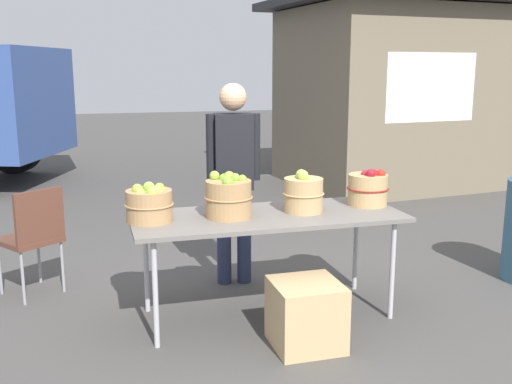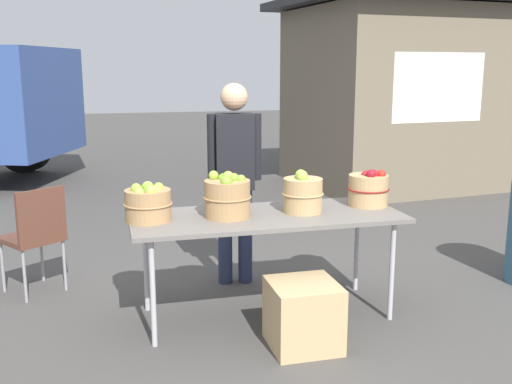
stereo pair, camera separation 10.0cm
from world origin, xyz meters
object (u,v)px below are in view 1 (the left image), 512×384
Objects in this scene: vendor_adult at (234,168)px; produce_crate at (306,314)px; apple_basket_green_0 at (149,204)px; apple_basket_green_2 at (303,193)px; folding_chair at (33,233)px; apple_basket_red_0 at (368,188)px; apple_basket_green_1 at (228,197)px; market_table at (268,221)px.

vendor_adult reaches higher than produce_crate.
apple_basket_green_2 is (1.08, -0.02, 0.01)m from apple_basket_green_0.
produce_crate is at bearing 106.01° from folding_chair.
produce_crate is (0.17, -1.25, -0.75)m from vendor_adult.
apple_basket_green_2 is at bearing -172.88° from apple_basket_red_0.
produce_crate is at bearing -55.12° from apple_basket_green_1.
apple_basket_green_0 is 1.26m from produce_crate.
apple_basket_red_0 is (1.09, 0.08, -0.01)m from apple_basket_green_1.
apple_basket_green_2 is 0.88m from produce_crate.
market_table is 1.85m from folding_chair.
vendor_adult is at bearing 42.25° from apple_basket_green_0.
produce_crate is (0.91, -0.57, -0.66)m from apple_basket_green_0.
market_table is 0.74m from produce_crate.
apple_basket_red_0 is 1.15m from produce_crate.
vendor_adult is (0.21, 0.71, 0.08)m from apple_basket_green_1.
apple_basket_green_2 reaches higher than folding_chair.
apple_basket_green_1 is 1.09× the size of apple_basket_green_2.
folding_chair is at bearing 1.34° from vendor_adult.
apple_basket_green_0 is at bearing 99.80° from folding_chair.
apple_basket_red_0 reaches higher than folding_chair.
apple_basket_green_2 reaches higher than apple_basket_red_0.
apple_basket_green_0 is at bearing -178.50° from apple_basket_red_0.
apple_basket_red_0 is 0.73× the size of produce_crate.
apple_basket_green_2 is at bearing 122.50° from vendor_adult.
apple_basket_green_2 is at bearing 120.89° from folding_chair.
folding_chair reaches higher than market_table.
apple_basket_green_1 is at bearing 112.63° from folding_chair.
vendor_adult is at bearing 139.54° from folding_chair.
market_table is 5.69× the size of apple_basket_green_1.
market_table is at bearing 117.28° from folding_chair.
apple_basket_green_0 reaches higher than produce_crate.
vendor_adult is (-0.07, 0.71, 0.26)m from market_table.
apple_basket_green_1 reaches higher than apple_basket_green_0.
market_table reaches higher than produce_crate.
apple_basket_green_1 reaches higher than apple_basket_red_0.
folding_chair is (-1.35, 0.85, -0.38)m from apple_basket_green_1.
apple_basket_green_2 is (0.27, 0.01, 0.18)m from market_table.
folding_chair is 2.24m from produce_crate.
apple_basket_green_2 is 0.99× the size of apple_basket_red_0.
folding_chair is at bearing 141.17° from produce_crate.
vendor_adult is (0.74, 0.67, 0.10)m from apple_basket_green_0.
folding_chair is (-2.44, 0.78, -0.37)m from apple_basket_red_0.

